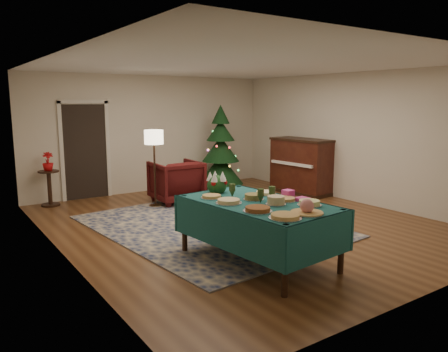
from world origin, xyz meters
TOP-DOWN VIEW (x-y plane):
  - room_shell at (0.00, 0.00)m, footprint 7.00×7.00m
  - doorway at (-1.60, 3.48)m, footprint 1.08×0.04m
  - rug at (-0.60, 0.11)m, footprint 3.58×4.48m
  - buffet_table at (-0.94, -1.66)m, footprint 1.42×2.20m
  - platter_0 at (-1.20, -2.47)m, footprint 0.38×0.38m
  - platter_1 at (-0.86, -2.46)m, footprint 0.39×0.39m
  - platter_2 at (-0.53, -2.18)m, footprint 0.30×0.30m
  - platter_3 at (-1.26, -2.05)m, footprint 0.35×0.35m
  - platter_4 at (-0.85, -1.91)m, footprint 0.26×0.26m
  - platter_5 at (-0.61, -1.81)m, footprint 0.32×0.32m
  - platter_6 at (-1.31, -1.52)m, footprint 0.34×0.34m
  - platter_7 at (-0.91, -1.53)m, footprint 0.28×0.28m
  - platter_8 at (-0.57, -1.36)m, footprint 0.30×0.30m
  - platter_9 at (-1.32, -1.13)m, footprint 0.29×0.29m
  - goblet_0 at (-1.07, -1.26)m, footprint 0.09×0.09m
  - goblet_1 at (-0.74, -1.70)m, footprint 0.09×0.09m
  - goblet_2 at (-0.96, -1.74)m, footprint 0.09×0.09m
  - napkin_stack at (-0.42, -1.94)m, footprint 0.18×0.18m
  - gift_box at (-0.45, -1.69)m, footprint 0.14×0.14m
  - centerpiece at (-1.05, -0.86)m, footprint 0.29×0.29m
  - armchair at (-0.17, 2.04)m, footprint 0.98×0.92m
  - floor_lamp at (-0.70, 1.94)m, footprint 0.38×0.38m
  - side_table at (-2.45, 3.20)m, footprint 0.41×0.41m
  - potted_plant at (-2.45, 3.20)m, footprint 0.21×0.38m
  - christmas_tree at (1.50, 2.84)m, footprint 1.28×1.28m
  - piano at (2.67, 1.25)m, footprint 0.79×1.51m

SIDE VIEW (x-z plane):
  - rug at x=-0.60m, z-range 0.00..0.02m
  - side_table at x=-2.45m, z-range -0.01..0.71m
  - armchair at x=-0.17m, z-range 0.00..0.97m
  - piano at x=2.67m, z-range -0.01..1.25m
  - buffet_table at x=-0.94m, z-range 0.25..1.06m
  - potted_plant at x=-2.45m, z-range 0.72..0.94m
  - platter_5 at x=-0.61m, z-range 0.81..0.86m
  - platter_9 at x=-1.32m, z-range 0.81..0.86m
  - platter_8 at x=-0.57m, z-range 0.81..0.86m
  - napkin_stack at x=-0.42m, z-range 0.81..0.86m
  - platter_0 at x=-1.20m, z-range 0.81..0.86m
  - platter_3 at x=-1.26m, z-range 0.81..0.87m
  - platter_6 at x=-1.31m, z-range 0.81..0.87m
  - platter_2 at x=-0.53m, z-range 0.81..0.88m
  - platter_7 at x=-0.91m, z-range 0.81..0.89m
  - platter_4 at x=-0.85m, z-range 0.81..0.92m
  - gift_box at x=-0.45m, z-range 0.81..0.92m
  - platter_1 at x=-0.86m, z-range 0.79..0.97m
  - christmas_tree at x=1.50m, z-range -0.10..1.93m
  - goblet_0 at x=-1.07m, z-range 0.82..1.01m
  - goblet_1 at x=-0.74m, z-range 0.82..1.01m
  - goblet_2 at x=-0.96m, z-range 0.82..1.01m
  - centerpiece at x=-1.05m, z-range 0.79..1.12m
  - doorway at x=-1.60m, z-range 0.02..2.18m
  - floor_lamp at x=-0.70m, z-range 0.54..2.09m
  - room_shell at x=0.00m, z-range -2.15..4.85m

